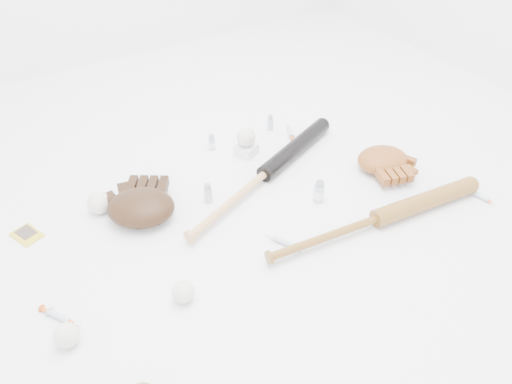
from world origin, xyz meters
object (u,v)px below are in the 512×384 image
glove_dark (141,207)px  bat_wood (377,218)px  pedestal (246,149)px  bat_dark (265,174)px

glove_dark → bat_wood: bearing=-1.7°
pedestal → glove_dark: bearing=-164.3°
bat_dark → pedestal: (0.03, 0.19, -0.01)m
bat_dark → glove_dark: glove_dark is taller
bat_dark → glove_dark: bearing=152.5°
glove_dark → bat_dark: bearing=27.7°
bat_dark → pedestal: size_ratio=11.77×
bat_wood → glove_dark: glove_dark is taller
bat_wood → pedestal: (-0.15, 0.59, -0.01)m
pedestal → bat_dark: bearing=-100.0°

